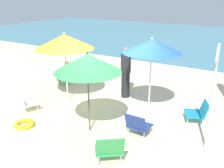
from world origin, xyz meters
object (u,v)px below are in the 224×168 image
(umbrella_yellow, at_px, (64,42))
(beach_chair_a, at_px, (110,149))
(beach_chair_b, at_px, (25,102))
(warning_sign, at_px, (214,85))
(beach_chair_c, at_px, (138,124))
(swim_ring, at_px, (24,124))
(person_b, at_px, (66,73))
(umbrella_blue, at_px, (152,46))
(umbrella_green, at_px, (88,63))
(person_a, at_px, (126,72))
(beach_chair_d, at_px, (198,112))

(umbrella_yellow, height_order, beach_chair_a, umbrella_yellow)
(beach_chair_b, height_order, warning_sign, warning_sign)
(beach_chair_c, bearing_deg, swim_ring, 112.68)
(beach_chair_a, xyz_separation_m, swim_ring, (-2.66, 0.14, -0.27))
(beach_chair_b, xyz_separation_m, swim_ring, (0.65, -0.62, -0.24))
(person_b, xyz_separation_m, swim_ring, (1.18, -2.98, -0.38))
(warning_sign, bearing_deg, beach_chair_a, -139.75)
(beach_chair_c, height_order, person_b, person_b)
(warning_sign, bearing_deg, swim_ring, -167.24)
(umbrella_blue, bearing_deg, umbrella_green, -115.06)
(beach_chair_b, bearing_deg, beach_chair_a, -84.65)
(beach_chair_a, relative_size, person_a, 0.45)
(umbrella_blue, distance_m, person_b, 3.85)
(umbrella_blue, bearing_deg, beach_chair_d, 6.37)
(beach_chair_c, bearing_deg, beach_chair_a, -179.80)
(beach_chair_a, relative_size, beach_chair_b, 1.14)
(beach_chair_a, bearing_deg, swim_ring, 48.38)
(beach_chair_d, bearing_deg, umbrella_yellow, -14.29)
(beach_chair_d, relative_size, person_a, 0.44)
(beach_chair_b, xyz_separation_m, beach_chair_c, (3.32, 0.46, 0.01))
(umbrella_blue, bearing_deg, beach_chair_b, -148.93)
(umbrella_yellow, distance_m, warning_sign, 4.35)
(umbrella_yellow, relative_size, beach_chair_b, 3.25)
(swim_ring, bearing_deg, umbrella_blue, 45.87)
(beach_chair_b, relative_size, beach_chair_d, 0.91)
(umbrella_yellow, height_order, beach_chair_b, umbrella_yellow)
(person_b, bearing_deg, beach_chair_d, 158.69)
(warning_sign, bearing_deg, person_a, 144.13)
(beach_chair_d, bearing_deg, beach_chair_a, 44.67)
(umbrella_yellow, height_order, person_a, umbrella_yellow)
(beach_chair_b, relative_size, person_b, 0.74)
(beach_chair_d, relative_size, person_b, 0.81)
(umbrella_green, distance_m, beach_chair_d, 3.18)
(umbrella_yellow, height_order, beach_chair_c, umbrella_yellow)
(person_a, relative_size, person_b, 1.85)
(umbrella_green, height_order, beach_chair_a, umbrella_green)
(beach_chair_a, xyz_separation_m, beach_chair_c, (0.01, 1.22, -0.01))
(umbrella_green, bearing_deg, beach_chair_a, -37.15)
(umbrella_blue, distance_m, beach_chair_a, 3.02)
(umbrella_yellow, bearing_deg, beach_chair_a, -35.50)
(umbrella_yellow, relative_size, warning_sign, 0.93)
(umbrella_blue, height_order, beach_chair_b, umbrella_blue)
(warning_sign, bearing_deg, umbrella_green, -170.62)
(beach_chair_a, bearing_deg, umbrella_yellow, 15.95)
(umbrella_yellow, xyz_separation_m, beach_chair_a, (2.82, -2.01, -1.54))
(umbrella_blue, xyz_separation_m, swim_ring, (-2.35, -2.42, -1.83))
(beach_chair_c, relative_size, person_b, 0.68)
(umbrella_blue, xyz_separation_m, umbrella_yellow, (-2.50, -0.56, -0.03))
(beach_chair_a, bearing_deg, beach_chair_d, -59.15)
(umbrella_yellow, distance_m, beach_chair_d, 4.21)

